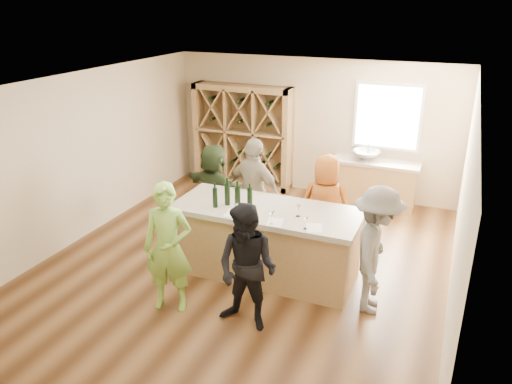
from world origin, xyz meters
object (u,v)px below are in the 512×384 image
at_px(wine_rack, 243,136).
at_px(person_far_mid, 255,193).
at_px(tasting_counter_base, 266,244).
at_px(wine_bottle_e, 250,199).
at_px(person_near_left, 168,248).
at_px(person_server, 376,251).
at_px(wine_bottle_b, 215,198).
at_px(person_far_right, 325,207).
at_px(wine_bottle_c, 227,194).
at_px(person_far_left, 215,190).
at_px(wine_bottle_d, 238,197).
at_px(person_near_right, 247,268).
at_px(sink, 366,155).

xyz_separation_m(wine_rack, person_far_mid, (1.36, -2.57, -0.18)).
bearing_deg(wine_rack, tasting_counter_base, -60.77).
distance_m(wine_bottle_e, person_near_left, 1.38).
height_order(tasting_counter_base, person_server, person_server).
bearing_deg(wine_bottle_b, person_far_right, 41.56).
bearing_deg(wine_bottle_b, wine_bottle_c, 49.66).
height_order(wine_bottle_e, person_far_right, person_far_right).
xyz_separation_m(wine_bottle_b, person_far_left, (-0.66, 1.25, -0.42)).
xyz_separation_m(tasting_counter_base, wine_bottle_c, (-0.58, -0.10, 0.75)).
bearing_deg(wine_bottle_d, person_far_mid, 99.43).
distance_m(wine_bottle_c, person_near_right, 1.49).
relative_size(wine_rack, person_far_mid, 1.20).
height_order(sink, wine_bottle_e, wine_bottle_e).
height_order(wine_bottle_d, wine_bottle_e, wine_bottle_d).
xyz_separation_m(wine_bottle_b, person_near_right, (0.95, -1.02, -0.40)).
height_order(person_near_right, person_server, person_server).
bearing_deg(person_near_right, wine_bottle_d, 126.28).
bearing_deg(wine_bottle_d, person_near_left, -113.31).
height_order(person_server, person_far_mid, person_far_mid).
relative_size(person_far_mid, person_far_right, 1.09).
xyz_separation_m(tasting_counter_base, wine_bottle_d, (-0.38, -0.17, 0.75)).
bearing_deg(person_near_left, person_server, 5.56).
height_order(person_near_left, person_server, person_near_left).
distance_m(wine_bottle_b, person_near_right, 1.45).
xyz_separation_m(wine_rack, wine_bottle_e, (1.71, -3.55, 0.14)).
distance_m(wine_rack, person_far_mid, 2.92).
xyz_separation_m(person_server, person_far_right, (-1.01, 1.23, -0.03)).
bearing_deg(wine_bottle_b, tasting_counter_base, 19.64).
height_order(wine_bottle_c, person_near_left, person_near_left).
distance_m(sink, wine_bottle_b, 3.91).
relative_size(wine_bottle_d, person_far_mid, 0.18).
xyz_separation_m(wine_bottle_c, person_far_mid, (0.02, 0.96, -0.33)).
distance_m(wine_bottle_c, person_far_left, 1.42).
bearing_deg(person_server, person_near_right, 118.88).
bearing_deg(person_server, person_far_left, 60.33).
bearing_deg(wine_bottle_d, person_near_right, -60.25).
height_order(wine_bottle_b, person_far_left, person_far_left).
xyz_separation_m(person_near_left, person_far_mid, (0.31, 2.14, 0.03)).
height_order(wine_bottle_e, person_near_right, person_near_right).
xyz_separation_m(person_near_left, person_server, (2.49, 0.98, -0.01)).
distance_m(wine_bottle_d, person_near_left, 1.27).
height_order(tasting_counter_base, person_near_right, person_near_right).
bearing_deg(person_near_left, person_far_mid, 65.80).
distance_m(wine_rack, person_far_left, 2.51).
relative_size(wine_bottle_e, person_far_left, 0.19).
relative_size(wine_bottle_d, person_server, 0.19).
bearing_deg(tasting_counter_base, person_far_left, 143.85).
bearing_deg(person_server, wine_rack, 37.36).
height_order(person_far_mid, person_far_right, person_far_mid).
distance_m(person_server, person_far_right, 1.59).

